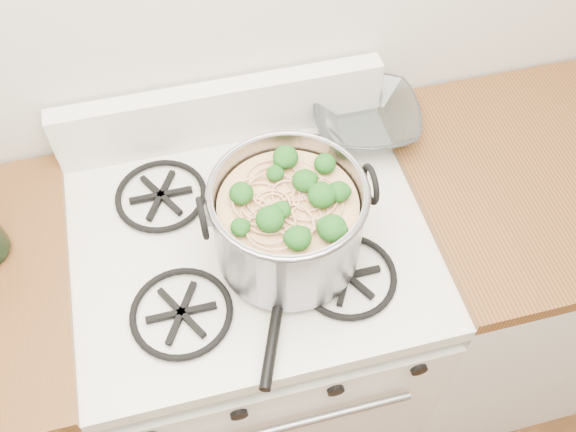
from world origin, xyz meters
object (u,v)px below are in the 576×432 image
(glass_bowl, at_px, (365,123))
(gas_range, at_px, (259,333))
(stock_pot, at_px, (288,222))
(spatula, at_px, (284,268))

(glass_bowl, bearing_deg, gas_range, -145.11)
(stock_pot, relative_size, spatula, 1.08)
(gas_range, height_order, spatula, spatula)
(stock_pot, distance_m, glass_bowl, 0.40)
(stock_pot, distance_m, spatula, 0.10)
(spatula, bearing_deg, stock_pot, 89.16)
(gas_range, bearing_deg, glass_bowl, 34.89)
(stock_pot, height_order, glass_bowl, stock_pot)
(stock_pot, xyz_separation_m, glass_bowl, (0.26, 0.29, -0.08))
(glass_bowl, bearing_deg, spatula, -129.76)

